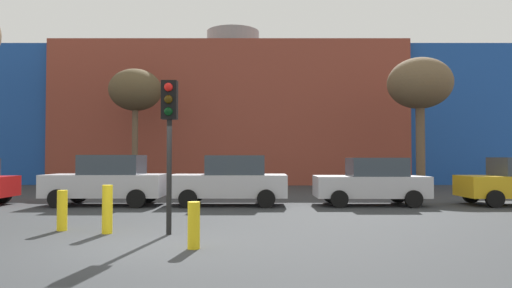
{
  "coord_description": "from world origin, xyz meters",
  "views": [
    {
      "loc": [
        2.33,
        -9.37,
        1.78
      ],
      "look_at": [
        2.39,
        10.63,
        2.37
      ],
      "focal_mm": 32.16,
      "sensor_mm": 36.0,
      "label": 1
    }
  ],
  "objects_px": {
    "parked_car_1": "(106,180)",
    "bare_tree_2": "(418,85)",
    "parked_car_3": "(370,182)",
    "bare_tree_1": "(134,91)",
    "bollard_yellow_0": "(106,209)",
    "traffic_light_island": "(168,121)",
    "bollard_yellow_2": "(192,225)",
    "bollard_yellow_1": "(60,210)",
    "parked_car_2": "(229,180)"
  },
  "relations": [
    {
      "from": "parked_car_1",
      "to": "bare_tree_2",
      "type": "height_order",
      "value": "bare_tree_2"
    },
    {
      "from": "parked_car_3",
      "to": "bollard_yellow_0",
      "type": "bearing_deg",
      "value": 39.19
    },
    {
      "from": "parked_car_2",
      "to": "bollard_yellow_1",
      "type": "xyz_separation_m",
      "value": [
        -3.76,
        -5.93,
        -0.43
      ]
    },
    {
      "from": "parked_car_1",
      "to": "bare_tree_2",
      "type": "distance_m",
      "value": 16.33
    },
    {
      "from": "parked_car_2",
      "to": "bare_tree_2",
      "type": "xyz_separation_m",
      "value": [
        9.54,
        6.77,
        4.64
      ]
    },
    {
      "from": "parked_car_1",
      "to": "traffic_light_island",
      "type": "height_order",
      "value": "traffic_light_island"
    },
    {
      "from": "parked_car_1",
      "to": "parked_car_2",
      "type": "bearing_deg",
      "value": -180.0
    },
    {
      "from": "bollard_yellow_0",
      "to": "bollard_yellow_1",
      "type": "height_order",
      "value": "bollard_yellow_0"
    },
    {
      "from": "parked_car_2",
      "to": "bollard_yellow_2",
      "type": "distance_m",
      "value": 8.16
    },
    {
      "from": "parked_car_2",
      "to": "bollard_yellow_2",
      "type": "height_order",
      "value": "parked_car_2"
    },
    {
      "from": "parked_car_3",
      "to": "bare_tree_2",
      "type": "height_order",
      "value": "bare_tree_2"
    },
    {
      "from": "bollard_yellow_2",
      "to": "parked_car_3",
      "type": "bearing_deg",
      "value": 55.81
    },
    {
      "from": "parked_car_2",
      "to": "parked_car_3",
      "type": "xyz_separation_m",
      "value": [
        5.27,
        -0.0,
        -0.04
      ]
    },
    {
      "from": "bollard_yellow_1",
      "to": "bollard_yellow_2",
      "type": "height_order",
      "value": "bollard_yellow_1"
    },
    {
      "from": "bollard_yellow_0",
      "to": "bollard_yellow_2",
      "type": "distance_m",
      "value": 2.89
    },
    {
      "from": "bare_tree_2",
      "to": "bollard_yellow_2",
      "type": "xyz_separation_m",
      "value": [
        -9.8,
        -14.92,
        -5.11
      ]
    },
    {
      "from": "bollard_yellow_2",
      "to": "traffic_light_island",
      "type": "bearing_deg",
      "value": 116.1
    },
    {
      "from": "parked_car_3",
      "to": "bollard_yellow_2",
      "type": "height_order",
      "value": "parked_car_3"
    },
    {
      "from": "bollard_yellow_0",
      "to": "bare_tree_1",
      "type": "bearing_deg",
      "value": 102.62
    },
    {
      "from": "parked_car_2",
      "to": "parked_car_1",
      "type": "bearing_deg",
      "value": 0.0
    },
    {
      "from": "parked_car_2",
      "to": "bollard_yellow_1",
      "type": "bearing_deg",
      "value": 57.58
    },
    {
      "from": "bare_tree_1",
      "to": "bare_tree_2",
      "type": "relative_size",
      "value": 0.98
    },
    {
      "from": "parked_car_2",
      "to": "parked_car_3",
      "type": "relative_size",
      "value": 1.05
    },
    {
      "from": "parked_car_2",
      "to": "bollard_yellow_1",
      "type": "relative_size",
      "value": 4.37
    },
    {
      "from": "bollard_yellow_2",
      "to": "bare_tree_2",
      "type": "bearing_deg",
      "value": 56.7
    },
    {
      "from": "parked_car_1",
      "to": "bollard_yellow_2",
      "type": "bearing_deg",
      "value": 117.95
    },
    {
      "from": "parked_car_1",
      "to": "bollard_yellow_2",
      "type": "relative_size",
      "value": 4.73
    },
    {
      "from": "parked_car_2",
      "to": "bollard_yellow_0",
      "type": "xyz_separation_m",
      "value": [
        -2.53,
        -6.36,
        -0.36
      ]
    },
    {
      "from": "bare_tree_1",
      "to": "bollard_yellow_2",
      "type": "height_order",
      "value": "bare_tree_1"
    },
    {
      "from": "traffic_light_island",
      "to": "parked_car_2",
      "type": "bearing_deg",
      "value": 171.46
    },
    {
      "from": "parked_car_3",
      "to": "bare_tree_1",
      "type": "bearing_deg",
      "value": -39.13
    },
    {
      "from": "traffic_light_island",
      "to": "bare_tree_2",
      "type": "xyz_separation_m",
      "value": [
        10.6,
        13.29,
        2.94
      ]
    },
    {
      "from": "bollard_yellow_0",
      "to": "bare_tree_2",
      "type": "bearing_deg",
      "value": 47.42
    },
    {
      "from": "bare_tree_2",
      "to": "bollard_yellow_0",
      "type": "height_order",
      "value": "bare_tree_2"
    },
    {
      "from": "parked_car_2",
      "to": "bare_tree_1",
      "type": "relative_size",
      "value": 0.62
    },
    {
      "from": "parked_car_2",
      "to": "bollard_yellow_2",
      "type": "xyz_separation_m",
      "value": [
        -0.26,
        -8.14,
        -0.47
      ]
    },
    {
      "from": "bare_tree_1",
      "to": "bollard_yellow_0",
      "type": "xyz_separation_m",
      "value": [
        3.48,
        -15.53,
        -5.03
      ]
    },
    {
      "from": "parked_car_3",
      "to": "bollard_yellow_2",
      "type": "bearing_deg",
      "value": 55.81
    },
    {
      "from": "parked_car_1",
      "to": "bollard_yellow_0",
      "type": "xyz_separation_m",
      "value": [
        2.05,
        -6.36,
        -0.36
      ]
    },
    {
      "from": "bollard_yellow_1",
      "to": "parked_car_3",
      "type": "bearing_deg",
      "value": 33.26
    },
    {
      "from": "bare_tree_2",
      "to": "bollard_yellow_2",
      "type": "relative_size",
      "value": 7.69
    },
    {
      "from": "bollard_yellow_0",
      "to": "traffic_light_island",
      "type": "bearing_deg",
      "value": -5.96
    },
    {
      "from": "parked_car_2",
      "to": "bare_tree_2",
      "type": "height_order",
      "value": "bare_tree_2"
    },
    {
      "from": "parked_car_3",
      "to": "bollard_yellow_1",
      "type": "relative_size",
      "value": 4.17
    },
    {
      "from": "parked_car_1",
      "to": "bare_tree_2",
      "type": "xyz_separation_m",
      "value": [
        14.12,
        6.77,
        4.63
      ]
    },
    {
      "from": "bare_tree_1",
      "to": "bollard_yellow_0",
      "type": "distance_m",
      "value": 16.69
    },
    {
      "from": "parked_car_1",
      "to": "traffic_light_island",
      "type": "xyz_separation_m",
      "value": [
        3.52,
        -6.51,
        1.7
      ]
    },
    {
      "from": "bare_tree_1",
      "to": "bollard_yellow_1",
      "type": "bearing_deg",
      "value": -81.56
    },
    {
      "from": "parked_car_2",
      "to": "bare_tree_1",
      "type": "bearing_deg",
      "value": -56.8
    },
    {
      "from": "bollard_yellow_2",
      "to": "parked_car_1",
      "type": "bearing_deg",
      "value": 117.95
    }
  ]
}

